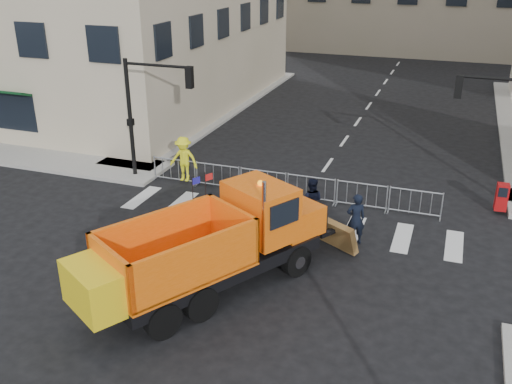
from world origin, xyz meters
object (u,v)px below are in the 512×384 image
(plow_truck, at_px, (208,245))
(cop_b, at_px, (311,201))
(newspaper_box, at_px, (502,197))
(worker, at_px, (184,159))
(cop_a, at_px, (356,219))
(cop_c, at_px, (291,224))

(plow_truck, relative_size, cop_b, 4.97)
(newspaper_box, bearing_deg, cop_b, -156.87)
(plow_truck, xyz_separation_m, worker, (-4.63, 7.63, -0.44))
(plow_truck, bearing_deg, cop_a, -7.58)
(plow_truck, distance_m, worker, 8.93)
(newspaper_box, bearing_deg, worker, -177.69)
(cop_b, bearing_deg, worker, -26.09)
(plow_truck, bearing_deg, cop_c, 8.42)
(plow_truck, height_order, cop_c, plow_truck)
(cop_c, xyz_separation_m, worker, (-6.11, 3.94, 0.31))
(cop_a, bearing_deg, newspaper_box, -167.46)
(plow_truck, distance_m, cop_b, 5.86)
(cop_a, relative_size, cop_c, 1.13)
(cop_a, relative_size, worker, 0.94)
(plow_truck, bearing_deg, worker, 61.49)
(cop_a, distance_m, cop_b, 2.11)
(cop_a, distance_m, cop_c, 2.28)
(worker, xyz_separation_m, newspaper_box, (13.15, 1.41, -0.46))
(cop_a, distance_m, newspaper_box, 6.66)
(plow_truck, height_order, worker, plow_truck)
(cop_a, relative_size, newspaper_box, 1.73)
(plow_truck, distance_m, cop_a, 5.85)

